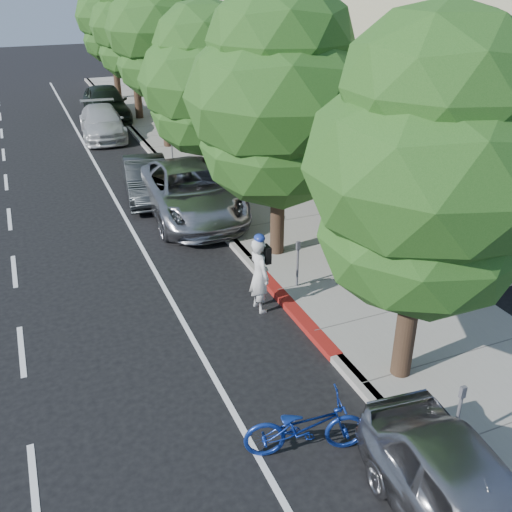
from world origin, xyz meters
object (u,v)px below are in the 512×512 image
street_tree_4 (131,27)px  cyclist (259,275)px  dark_suv_far (106,103)px  pedestrian (243,152)px  street_tree_0 (428,172)px  street_tree_1 (280,100)px  white_pickup (102,122)px  near_car_a (470,508)px  street_tree_5 (110,18)px  bicycle (306,426)px  street_tree_2 (206,81)px  dark_sedan (146,179)px  street_tree_3 (160,31)px

street_tree_4 → cyclist: bearing=-94.5°
dark_suv_far → pedestrian: bearing=-72.6°
street_tree_0 → street_tree_1: street_tree_1 is taller
street_tree_1 → white_pickup: (-2.41, 15.32, -3.77)m
near_car_a → street_tree_5: bearing=93.4°
street_tree_0 → dark_suv_far: street_tree_0 is taller
street_tree_5 → pedestrian: 17.57m
street_tree_1 → pedestrian: (1.74, 6.93, -3.46)m
pedestrian → white_pickup: bearing=-74.6°
street_tree_0 → bicycle: 4.81m
street_tree_0 → white_pickup: size_ratio=1.43×
cyclist → near_car_a: (0.20, -7.06, -0.21)m
bicycle → dark_suv_far: 25.97m
street_tree_5 → pedestrian: (1.74, -17.07, -3.80)m
cyclist → white_pickup: (-0.81, 17.77, -0.23)m
street_tree_4 → near_car_a: 27.83m
street_tree_2 → near_car_a: bearing=-95.2°
dark_suv_far → street_tree_1: bearing=-83.3°
white_pickup → pedestrian: 9.37m
street_tree_4 → near_car_a: bearing=-92.9°
cyclist → dark_sedan: size_ratio=0.45×
dark_suv_far → near_car_a: dark_suv_far is taller
dark_sedan → white_pickup: size_ratio=0.84×
street_tree_1 → street_tree_5: street_tree_5 is taller
street_tree_3 → near_car_a: (-1.40, -21.50, -4.38)m
street_tree_5 → street_tree_0: bearing=-90.0°
street_tree_5 → pedestrian: bearing=-84.2°
street_tree_0 → street_tree_4: (0.00, 24.00, 0.38)m
street_tree_1 → dark_suv_far: bearing=94.8°
street_tree_4 → white_pickup: street_tree_4 is taller
dark_sedan → white_pickup: white_pickup is taller
street_tree_4 → street_tree_5: street_tree_5 is taller
street_tree_1 → pedestrian: size_ratio=4.18×
street_tree_0 → near_car_a: (-1.40, -3.50, -3.68)m
near_car_a → street_tree_0: bearing=74.0°
street_tree_2 → near_car_a: street_tree_2 is taller
white_pickup → pedestrian: size_ratio=2.81×
street_tree_4 → pedestrian: bearing=-81.1°
near_car_a → dark_sedan: bearing=99.2°
street_tree_1 → street_tree_3: street_tree_3 is taller
street_tree_1 → bicycle: bearing=-111.1°
dark_sedan → near_car_a: (0.94, -15.73, 0.05)m
street_tree_2 → street_tree_4: street_tree_4 is taller
street_tree_0 → street_tree_5: (0.00, 30.00, 0.42)m
near_car_a → street_tree_4: bearing=92.9°
pedestrian → street_tree_2: bearing=17.3°
cyclist → bicycle: 4.70m
street_tree_2 → dark_sedan: bearing=174.5°
street_tree_0 → dark_sedan: 12.99m
street_tree_5 → white_pickup: bearing=-105.5°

